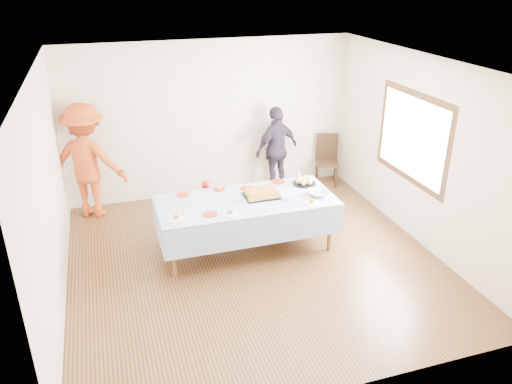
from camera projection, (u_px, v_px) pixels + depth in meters
ground at (254, 260)px, 7.01m from camera, size 5.00×5.00×0.00m
room_walls at (258, 140)px, 6.30m from camera, size 5.04×5.04×2.72m
party_table at (246, 203)px, 7.02m from camera, size 2.50×1.10×0.78m
birthday_cake at (262, 193)px, 7.09m from camera, size 0.51×0.39×0.09m
rolls_tray at (304, 181)px, 7.48m from camera, size 0.35×0.35×0.10m
punch_bowl at (319, 193)px, 7.11m from camera, size 0.30×0.30×0.07m
party_hat at (299, 175)px, 7.57m from camera, size 0.11×0.11×0.19m
fork_pile at (289, 197)px, 6.98m from camera, size 0.24×0.18×0.07m
plate_red_far_a at (183, 195)px, 7.13m from camera, size 0.19×0.19×0.01m
plate_red_far_b at (219, 189)px, 7.32m from camera, size 0.18×0.18×0.01m
plate_red_far_c at (246, 188)px, 7.35m from camera, size 0.18×0.18×0.01m
plate_red_far_d at (278, 182)px, 7.56m from camera, size 0.20×0.20×0.01m
plate_red_near at (210, 214)px, 6.57m from camera, size 0.19×0.19×0.01m
plate_white_left at (176, 219)px, 6.45m from camera, size 0.24×0.24×0.01m
plate_white_mid at (230, 214)px, 6.59m from camera, size 0.19×0.19×0.01m
plate_white_right at (312, 203)px, 6.89m from camera, size 0.23×0.23×0.01m
dining_chair at (327, 156)px, 9.32m from camera, size 0.52×0.52×0.94m
toddler_left at (206, 203)px, 7.78m from camera, size 0.34×0.29×0.79m
toddler_mid at (271, 204)px, 7.79m from camera, size 0.43×0.36×0.75m
toddler_right at (280, 202)px, 7.83m from camera, size 0.46×0.41×0.77m
adult_left at (88, 161)px, 7.93m from camera, size 1.39×1.14×1.88m
adult_right at (277, 149)px, 8.90m from camera, size 1.00×0.69×1.57m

